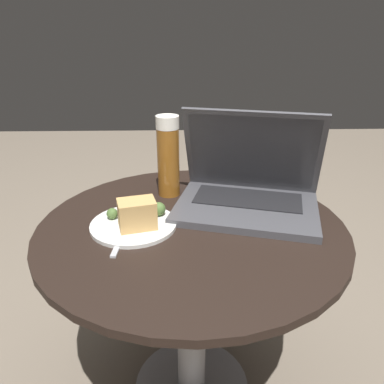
{
  "coord_description": "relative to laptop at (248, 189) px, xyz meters",
  "views": [
    {
      "loc": [
        -0.02,
        -0.77,
        0.96
      ],
      "look_at": [
        0.0,
        0.03,
        0.61
      ],
      "focal_mm": 35.0,
      "sensor_mm": 36.0,
      "label": 1
    }
  ],
  "objects": [
    {
      "name": "beer_glass",
      "position": [
        -0.2,
        0.09,
        0.06
      ],
      "size": [
        0.06,
        0.06,
        0.22
      ],
      "color": "brown",
      "rests_on": "table"
    },
    {
      "name": "snack_plate",
      "position": [
        -0.27,
        -0.1,
        -0.03
      ],
      "size": [
        0.2,
        0.2,
        0.07
      ],
      "color": "silver",
      "rests_on": "table"
    },
    {
      "name": "laptop",
      "position": [
        0.0,
        0.0,
        0.0
      ],
      "size": [
        0.4,
        0.33,
        0.25
      ],
      "color": "#47474C",
      "rests_on": "table"
    },
    {
      "name": "fork",
      "position": [
        -0.3,
        -0.13,
        -0.05
      ],
      "size": [
        0.03,
        0.17,
        0.0
      ],
      "color": "#B2B2B7",
      "rests_on": "table"
    },
    {
      "name": "table",
      "position": [
        -0.14,
        -0.09,
        -0.18
      ],
      "size": [
        0.72,
        0.72,
        0.54
      ],
      "color": "#9E9EA3",
      "rests_on": "ground_plane"
    }
  ]
}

